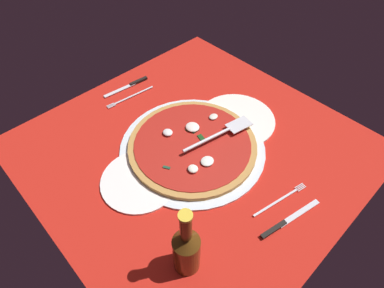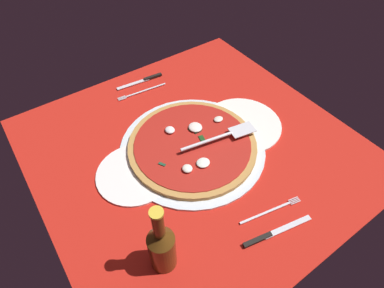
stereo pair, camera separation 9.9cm
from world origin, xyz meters
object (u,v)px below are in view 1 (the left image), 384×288
object	(u,v)px
dinner_plate_left	(140,181)
beer_bottle	(186,249)
pizza	(192,144)
place_setting_near	(283,212)
dinner_plate_right	(236,120)
pizza_server	(220,134)
place_setting_far	(130,91)

from	to	relation	value
dinner_plate_left	beer_bottle	xyz separation A→B (cm)	(-6.52, -26.65, 7.85)
pizza	place_setting_near	world-z (taller)	pizza
dinner_plate_right	pizza_server	xyz separation A→B (cm)	(-11.64, -2.96, 3.81)
pizza	pizza_server	xyz separation A→B (cm)	(7.79, -4.33, 2.47)
dinner_plate_right	pizza	bearing A→B (deg)	175.97
dinner_plate_right	pizza_server	distance (cm)	12.60
pizza_server	place_setting_far	size ratio (longest dim) A/B	1.14
dinner_plate_right	beer_bottle	size ratio (longest dim) A/B	1.13
dinner_plate_left	place_setting_near	distance (cm)	40.27
pizza_server	dinner_plate_right	bearing A→B (deg)	24.73
place_setting_far	beer_bottle	size ratio (longest dim) A/B	0.95
pizza_server	beer_bottle	distance (cm)	40.22
place_setting_far	pizza_server	bearing A→B (deg)	102.93
dinner_plate_left	pizza_server	bearing A→B (deg)	-11.15
place_setting_far	beer_bottle	world-z (taller)	beer_bottle
pizza	beer_bottle	xyz separation A→B (cm)	(-26.12, -25.59, 6.51)
pizza	beer_bottle	distance (cm)	37.14
dinner_plate_right	place_setting_far	bearing A→B (deg)	114.36
place_setting_near	beer_bottle	world-z (taller)	beer_bottle
place_setting_far	beer_bottle	distance (cm)	68.29
place_setting_near	beer_bottle	bearing A→B (deg)	176.25
dinner_plate_right	place_setting_near	xyz separation A→B (cm)	(-17.72, -31.74, -0.15)
pizza	beer_bottle	world-z (taller)	beer_bottle
place_setting_near	pizza	bearing A→B (deg)	104.33
pizza_server	dinner_plate_left	bearing A→B (deg)	179.30
place_setting_far	beer_bottle	bearing A→B (deg)	70.50
place_setting_far	dinner_plate_left	bearing A→B (deg)	63.04
dinner_plate_left	place_setting_far	xyz separation A→B (cm)	(22.17, 34.80, -0.15)
pizza	pizza_server	bearing A→B (deg)	-29.07
dinner_plate_left	beer_bottle	bearing A→B (deg)	-103.75
place_setting_far	place_setting_near	bearing A→B (deg)	94.81
pizza	place_setting_near	distance (cm)	33.19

